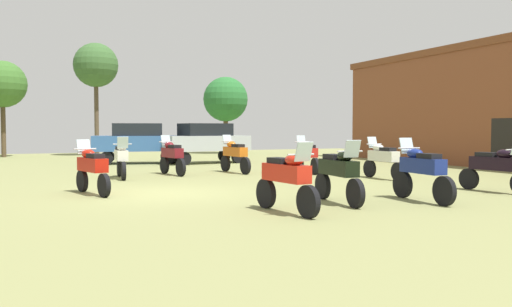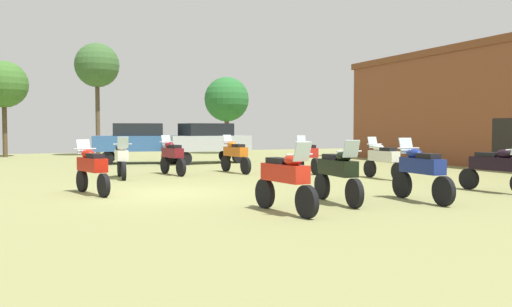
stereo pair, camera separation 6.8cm
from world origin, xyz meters
TOP-DOWN VIEW (x-y plane):
  - ground_plane at (0.00, 0.00)m, footprint 44.00×52.00m
  - motorcycle_1 at (5.29, -4.02)m, footprint 0.62×2.23m
  - motorcycle_2 at (1.55, -4.31)m, footprint 0.64×2.20m
  - motorcycle_3 at (-1.77, 0.53)m, footprint 0.78×2.08m
  - motorcycle_4 at (1.66, 5.51)m, footprint 0.67×2.14m
  - motorcycle_5 at (4.16, 5.43)m, footprint 0.65×2.30m
  - motorcycle_7 at (7.95, 1.02)m, footprint 0.62×2.18m
  - motorcycle_8 at (-0.33, 4.81)m, footprint 0.62×2.22m
  - motorcycle_9 at (6.73, 4.25)m, footprint 0.62×2.21m
  - motorcycle_11 at (3.30, -3.52)m, footprint 0.62×2.26m
  - motorcycle_12 at (8.40, -3.35)m, footprint 0.65×2.20m
  - car_2 at (1.70, 12.49)m, footprint 4.57×2.60m
  - car_3 at (4.85, 11.34)m, footprint 4.52×2.41m
  - tree_2 at (0.76, 21.20)m, footprint 2.80×2.80m
  - tree_3 at (9.44, 20.92)m, footprint 3.11×3.11m
  - tree_7 at (-4.66, 21.69)m, footprint 2.84×2.84m

SIDE VIEW (x-z plane):
  - ground_plane at x=0.00m, z-range 0.00..0.02m
  - motorcycle_3 at x=-1.77m, z-range 0.01..1.45m
  - motorcycle_12 at x=8.40m, z-range 0.01..1.45m
  - motorcycle_7 at x=7.95m, z-range 0.01..1.46m
  - motorcycle_8 at x=-0.33m, z-range 0.01..1.48m
  - motorcycle_9 at x=6.73m, z-range 0.01..1.48m
  - motorcycle_2 at x=1.55m, z-range 0.01..1.49m
  - motorcycle_4 at x=1.66m, z-range 0.00..1.49m
  - motorcycle_11 at x=3.30m, z-range 0.01..1.50m
  - motorcycle_5 at x=4.16m, z-range 0.01..1.50m
  - motorcycle_1 at x=5.29m, z-range 0.01..1.52m
  - car_2 at x=1.70m, z-range 0.19..2.19m
  - car_3 at x=4.85m, z-range 0.19..2.19m
  - tree_3 at x=9.44m, z-range 1.12..6.47m
  - tree_7 at x=-4.66m, z-range 1.50..7.36m
  - tree_2 at x=0.76m, z-range 2.16..9.35m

